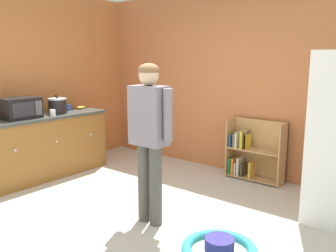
% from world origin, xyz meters
% --- Properties ---
extents(ground_plane, '(12.00, 12.00, 0.00)m').
position_xyz_m(ground_plane, '(0.00, 0.00, 0.00)').
color(ground_plane, beige).
rests_on(ground_plane, ground).
extents(back_wall, '(5.20, 0.06, 2.70)m').
position_xyz_m(back_wall, '(0.00, 2.33, 1.35)').
color(back_wall, '#C27041').
rests_on(back_wall, ground).
extents(left_side_wall, '(0.06, 2.99, 2.70)m').
position_xyz_m(left_side_wall, '(-2.63, 0.80, 1.35)').
color(left_side_wall, '#C7733D').
rests_on(left_side_wall, ground).
extents(kitchen_counter, '(0.65, 1.85, 0.90)m').
position_xyz_m(kitchen_counter, '(-2.20, 0.38, 0.45)').
color(kitchen_counter, brown).
rests_on(kitchen_counter, ground).
extents(bookshelf, '(0.80, 0.28, 0.85)m').
position_xyz_m(bookshelf, '(0.23, 2.14, 0.37)').
color(bookshelf, tan).
rests_on(bookshelf, ground).
extents(standing_person, '(0.57, 0.22, 1.66)m').
position_xyz_m(standing_person, '(0.01, 0.20, 0.99)').
color(standing_person, '#4E4D4A').
rests_on(standing_person, ground).
extents(microwave, '(0.37, 0.48, 0.28)m').
position_xyz_m(microwave, '(-2.18, 0.05, 1.04)').
color(microwave, black).
rests_on(microwave, kitchen_counter).
extents(crock_pot, '(0.27, 0.27, 0.25)m').
position_xyz_m(crock_pot, '(-2.16, 0.62, 1.01)').
color(crock_pot, black).
rests_on(crock_pot, kitchen_counter).
extents(banana_bunch, '(0.12, 0.16, 0.04)m').
position_xyz_m(banana_bunch, '(-2.25, 1.12, 0.93)').
color(banana_bunch, yellow).
rests_on(banana_bunch, kitchen_counter).
extents(green_glass_bottle, '(0.07, 0.07, 0.25)m').
position_xyz_m(green_glass_bottle, '(-2.38, 0.75, 1.00)').
color(green_glass_bottle, '#33753D').
rests_on(green_glass_bottle, kitchen_counter).
extents(blue_cup, '(0.08, 0.08, 0.09)m').
position_xyz_m(blue_cup, '(-2.30, 0.90, 0.95)').
color(blue_cup, blue).
rests_on(blue_cup, kitchen_counter).
extents(white_cup, '(0.08, 0.08, 0.09)m').
position_xyz_m(white_cup, '(-1.98, 0.42, 0.95)').
color(white_cup, white).
rests_on(white_cup, kitchen_counter).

